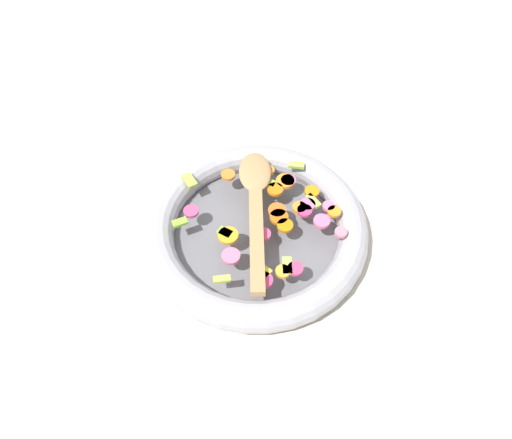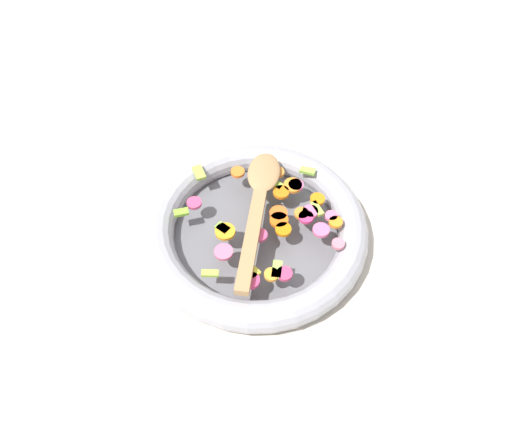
% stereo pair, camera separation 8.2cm
% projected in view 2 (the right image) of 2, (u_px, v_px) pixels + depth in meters
% --- Properties ---
extents(ground_plane, '(4.00, 4.00, 0.00)m').
position_uv_depth(ground_plane, '(256.00, 237.00, 0.86)').
color(ground_plane, beige).
extents(skillet, '(0.38, 0.38, 0.05)m').
position_uv_depth(skillet, '(256.00, 229.00, 0.84)').
color(skillet, slate).
rests_on(skillet, ground_plane).
extents(chopped_vegetables, '(0.31, 0.29, 0.01)m').
position_uv_depth(chopped_vegetables, '(273.00, 218.00, 0.82)').
color(chopped_vegetables, orange).
rests_on(chopped_vegetables, skillet).
extents(wooden_spoon, '(0.17, 0.27, 0.01)m').
position_uv_depth(wooden_spoon, '(259.00, 201.00, 0.82)').
color(wooden_spoon, '#A87F51').
rests_on(wooden_spoon, chopped_vegetables).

